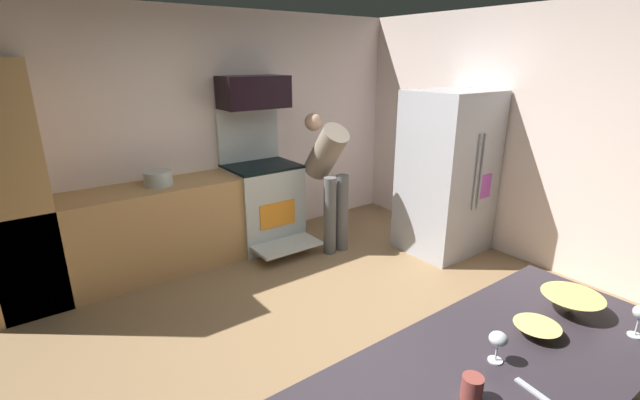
{
  "coord_description": "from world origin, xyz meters",
  "views": [
    {
      "loc": [
        -1.83,
        -2.25,
        2.09
      ],
      "look_at": [
        0.05,
        0.3,
        1.05
      ],
      "focal_mm": 24.27,
      "sensor_mm": 36.0,
      "label": 1
    }
  ],
  "objects_px": {
    "person_cook": "(329,172)",
    "mixing_bowl_large": "(571,303)",
    "mixing_bowl_small": "(536,330)",
    "stock_pot": "(158,178)",
    "oven_range": "(263,201)",
    "mug_coffee": "(472,388)",
    "wine_glass_far": "(640,314)",
    "microwave": "(254,92)",
    "refrigerator": "(447,173)",
    "wine_glass_mid": "(498,340)"
  },
  "relations": [
    {
      "from": "refrigerator",
      "to": "oven_range",
      "type": "bearing_deg",
      "value": 139.85
    },
    {
      "from": "oven_range",
      "to": "refrigerator",
      "type": "distance_m",
      "value": 2.1
    },
    {
      "from": "oven_range",
      "to": "mixing_bowl_small",
      "type": "height_order",
      "value": "oven_range"
    },
    {
      "from": "mixing_bowl_small",
      "to": "stock_pot",
      "type": "xyz_separation_m",
      "value": [
        -0.64,
        3.46,
        0.05
      ]
    },
    {
      "from": "mug_coffee",
      "to": "microwave",
      "type": "bearing_deg",
      "value": 73.45
    },
    {
      "from": "mixing_bowl_large",
      "to": "wine_glass_mid",
      "type": "bearing_deg",
      "value": 179.52
    },
    {
      "from": "wine_glass_mid",
      "to": "wine_glass_far",
      "type": "relative_size",
      "value": 0.89
    },
    {
      "from": "microwave",
      "to": "wine_glass_mid",
      "type": "bearing_deg",
      "value": -102.91
    },
    {
      "from": "refrigerator",
      "to": "wine_glass_mid",
      "type": "distance_m",
      "value": 3.19
    },
    {
      "from": "microwave",
      "to": "stock_pot",
      "type": "relative_size",
      "value": 2.75
    },
    {
      "from": "wine_glass_far",
      "to": "refrigerator",
      "type": "bearing_deg",
      "value": 54.08
    },
    {
      "from": "refrigerator",
      "to": "wine_glass_mid",
      "type": "bearing_deg",
      "value": -138.52
    },
    {
      "from": "wine_glass_mid",
      "to": "mixing_bowl_small",
      "type": "bearing_deg",
      "value": -0.88
    },
    {
      "from": "wine_glass_mid",
      "to": "mug_coffee",
      "type": "bearing_deg",
      "value": -165.55
    },
    {
      "from": "wine_glass_far",
      "to": "wine_glass_mid",
      "type": "bearing_deg",
      "value": 157.45
    },
    {
      "from": "refrigerator",
      "to": "wine_glass_mid",
      "type": "height_order",
      "value": "refrigerator"
    },
    {
      "from": "microwave",
      "to": "mixing_bowl_large",
      "type": "relative_size",
      "value": 2.59
    },
    {
      "from": "refrigerator",
      "to": "mixing_bowl_large",
      "type": "relative_size",
      "value": 6.22
    },
    {
      "from": "oven_range",
      "to": "mixing_bowl_small",
      "type": "bearing_deg",
      "value": -98.25
    },
    {
      "from": "refrigerator",
      "to": "wine_glass_far",
      "type": "relative_size",
      "value": 11.54
    },
    {
      "from": "person_cook",
      "to": "mixing_bowl_small",
      "type": "relative_size",
      "value": 7.46
    },
    {
      "from": "mixing_bowl_small",
      "to": "microwave",
      "type": "bearing_deg",
      "value": 81.97
    },
    {
      "from": "oven_range",
      "to": "stock_pot",
      "type": "distance_m",
      "value": 1.22
    },
    {
      "from": "person_cook",
      "to": "wine_glass_mid",
      "type": "bearing_deg",
      "value": -114.96
    },
    {
      "from": "microwave",
      "to": "wine_glass_far",
      "type": "bearing_deg",
      "value": -92.25
    },
    {
      "from": "oven_range",
      "to": "stock_pot",
      "type": "height_order",
      "value": "oven_range"
    },
    {
      "from": "microwave",
      "to": "mug_coffee",
      "type": "relative_size",
      "value": 7.69
    },
    {
      "from": "mixing_bowl_large",
      "to": "mug_coffee",
      "type": "xyz_separation_m",
      "value": [
        -0.89,
        -0.06,
        0.0
      ]
    },
    {
      "from": "person_cook",
      "to": "stock_pot",
      "type": "distance_m",
      "value": 1.77
    },
    {
      "from": "microwave",
      "to": "mixing_bowl_large",
      "type": "distance_m",
      "value": 3.64
    },
    {
      "from": "mixing_bowl_small",
      "to": "wine_glass_far",
      "type": "relative_size",
      "value": 1.32
    },
    {
      "from": "microwave",
      "to": "mixing_bowl_small",
      "type": "height_order",
      "value": "microwave"
    },
    {
      "from": "person_cook",
      "to": "mixing_bowl_large",
      "type": "bearing_deg",
      "value": -103.94
    },
    {
      "from": "microwave",
      "to": "wine_glass_mid",
      "type": "xyz_separation_m",
      "value": [
        -0.81,
        -3.54,
        -0.74
      ]
    },
    {
      "from": "wine_glass_far",
      "to": "mug_coffee",
      "type": "xyz_separation_m",
      "value": [
        -0.92,
        0.21,
        -0.06
      ]
    },
    {
      "from": "person_cook",
      "to": "wine_glass_mid",
      "type": "xyz_separation_m",
      "value": [
        -1.35,
        -2.9,
        0.1
      ]
    },
    {
      "from": "mug_coffee",
      "to": "stock_pot",
      "type": "relative_size",
      "value": 0.36
    },
    {
      "from": "oven_range",
      "to": "wine_glass_mid",
      "type": "distance_m",
      "value": 3.57
    },
    {
      "from": "microwave",
      "to": "refrigerator",
      "type": "bearing_deg",
      "value": -42.06
    },
    {
      "from": "oven_range",
      "to": "mixing_bowl_large",
      "type": "height_order",
      "value": "oven_range"
    },
    {
      "from": "microwave",
      "to": "mixing_bowl_small",
      "type": "bearing_deg",
      "value": -98.03
    },
    {
      "from": "mixing_bowl_large",
      "to": "mug_coffee",
      "type": "height_order",
      "value": "mug_coffee"
    },
    {
      "from": "stock_pot",
      "to": "mug_coffee",
      "type": "bearing_deg",
      "value": -88.97
    },
    {
      "from": "mixing_bowl_large",
      "to": "oven_range",
      "type": "bearing_deg",
      "value": 86.98
    },
    {
      "from": "wine_glass_mid",
      "to": "stock_pot",
      "type": "height_order",
      "value": "stock_pot"
    },
    {
      "from": "wine_glass_far",
      "to": "mug_coffee",
      "type": "height_order",
      "value": "wine_glass_far"
    },
    {
      "from": "wine_glass_mid",
      "to": "wine_glass_far",
      "type": "height_order",
      "value": "wine_glass_far"
    },
    {
      "from": "refrigerator",
      "to": "microwave",
      "type": "bearing_deg",
      "value": 137.94
    },
    {
      "from": "person_cook",
      "to": "mixing_bowl_small",
      "type": "height_order",
      "value": "person_cook"
    },
    {
      "from": "mixing_bowl_large",
      "to": "stock_pot",
      "type": "bearing_deg",
      "value": 105.38
    }
  ]
}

